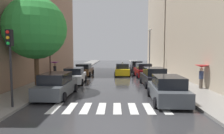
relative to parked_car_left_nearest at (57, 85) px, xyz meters
The scene contains 19 objects.
ground_plane 18.49m from the parked_car_left_nearest, 77.83° to the left, with size 28.00×72.00×0.04m, color #313133.
sidewalk_left 18.26m from the parked_car_left_nearest, 98.21° to the left, with size 3.00×72.00×0.15m, color gray.
sidewalk_right 20.84m from the parked_car_left_nearest, 60.07° to the left, with size 3.00×72.00×0.15m, color gray.
crosswalk_stripes 4.87m from the parked_car_left_nearest, 35.87° to the right, with size 6.75×2.20×0.01m.
building_left_mid 21.08m from the parked_car_left_nearest, 111.85° to the left, with size 6.00×13.35×19.48m, color #8C6B56.
building_right_mid 29.62m from the parked_car_left_nearest, 58.49° to the left, with size 6.00×15.12×17.79m, color #B2A38C.
parked_car_left_nearest is the anchor object (origin of this frame).
parked_car_left_second 5.77m from the parked_car_left_nearest, 89.38° to the left, with size 2.19×4.14×1.61m.
parked_car_left_third 12.06m from the parked_car_left_nearest, 89.82° to the left, with size 2.28×4.21×1.60m.
parked_car_right_nearest 7.72m from the parked_car_left_nearest, 10.38° to the right, with size 2.31×4.56×1.70m.
parked_car_right_second 9.03m from the parked_car_left_nearest, 29.27° to the left, with size 2.26×4.40×1.74m.
parked_car_right_third 13.24m from the parked_car_left_nearest, 53.92° to the left, with size 2.22×4.21×1.75m.
parked_car_right_fourth 18.63m from the parked_car_left_nearest, 65.80° to the left, with size 1.99×4.45×1.72m.
taxi_midroad 13.39m from the parked_car_left_nearest, 67.11° to the left, with size 2.17×4.51×1.81m.
pedestrian_foreground 9.62m from the parked_car_left_nearest, 108.27° to the left, with size 1.17×1.17×1.85m.
pedestrian_by_kerb 11.73m from the parked_car_left_nearest, 12.05° to the left, with size 1.11×1.11×1.97m.
street_tree_left 5.04m from the parked_car_left_nearest, 141.65° to the left, with size 4.90×4.90×7.39m.
traffic_light_left_corner 4.30m from the parked_car_left_nearest, 116.27° to the right, with size 0.30×0.42×4.30m.
lamp_post_right 18.45m from the parked_car_left_nearest, 58.72° to the left, with size 0.60×0.28×6.47m.
Camera 1 is at (0.32, -7.62, 3.27)m, focal length 30.65 mm.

